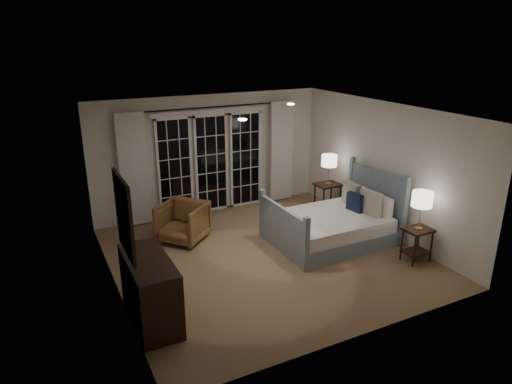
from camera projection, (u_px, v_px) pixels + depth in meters
name	position (u px, v px, depth m)	size (l,w,h in m)	color
floor	(265.00, 256.00, 7.92)	(5.00, 5.00, 0.00)	#885F49
ceiling	(266.00, 112.00, 7.10)	(5.00, 5.00, 0.00)	white
wall_left	(110.00, 213.00, 6.45)	(0.02, 5.00, 2.50)	silver
wall_right	(383.00, 169.00, 8.57)	(0.02, 5.00, 2.50)	silver
wall_back	(210.00, 154.00, 9.62)	(5.00, 0.02, 2.50)	silver
wall_front	(364.00, 248.00, 5.40)	(5.00, 0.02, 2.50)	silver
french_doors	(211.00, 162.00, 9.64)	(2.50, 0.04, 2.20)	black
curtain_rod	(211.00, 107.00, 9.21)	(0.03, 0.03, 3.50)	black
curtain_left	(133.00, 170.00, 8.85)	(0.55, 0.10, 2.25)	silver
curtain_right	(281.00, 152.00, 10.25)	(0.55, 0.10, 2.25)	silver
downlight_a	(291.00, 104.00, 7.95)	(0.12, 0.12, 0.01)	white
downlight_b	(242.00, 120.00, 6.51)	(0.12, 0.12, 0.01)	white
bed	(334.00, 225.00, 8.41)	(2.11, 1.50, 1.22)	#81949D
nightstand_left	(417.00, 240.00, 7.63)	(0.45, 0.36, 0.59)	black
nightstand_right	(327.00, 194.00, 9.70)	(0.51, 0.41, 0.66)	black
lamp_left	(422.00, 200.00, 7.40)	(0.34, 0.34, 0.65)	tan
lamp_right	(329.00, 161.00, 9.46)	(0.32, 0.32, 0.63)	tan
armchair	(183.00, 222.00, 8.40)	(0.78, 0.81, 0.73)	brown
dresser	(150.00, 290.00, 6.01)	(0.54, 1.28, 0.90)	black
mirror	(124.00, 216.00, 5.55)	(0.05, 0.85, 1.00)	black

